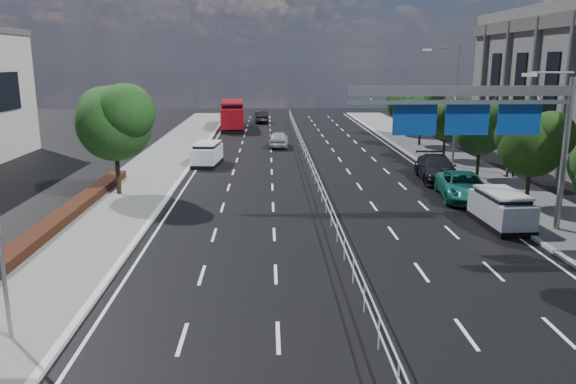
{
  "coord_description": "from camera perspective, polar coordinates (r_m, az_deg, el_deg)",
  "views": [
    {
      "loc": [
        -3.04,
        -15.05,
        7.95
      ],
      "look_at": [
        -2.21,
        8.44,
        2.4
      ],
      "focal_mm": 35.0,
      "sensor_mm": 36.0,
      "label": 1
    }
  ],
  "objects": [
    {
      "name": "pedestrian_b",
      "position": [
        41.29,
        21.49,
        2.8
      ],
      "size": [
        0.98,
        0.79,
        1.91
      ],
      "primitive_type": "imported",
      "rotation": [
        0.0,
        0.0,
        3.06
      ],
      "color": "gray",
      "rests_on": "sidewalk_far"
    },
    {
      "name": "near_car_silver",
      "position": [
        52.51,
        -0.96,
        5.38
      ],
      "size": [
        1.95,
        4.39,
        1.47
      ],
      "primitive_type": "imported",
      "rotation": [
        0.0,
        0.0,
        3.09
      ],
      "color": "#ADAFB4",
      "rests_on": "ground"
    },
    {
      "name": "white_minivan",
      "position": [
        43.8,
        -8.21,
        3.85
      ],
      "size": [
        2.17,
        4.24,
        1.77
      ],
      "rotation": [
        0.0,
        0.0,
        -0.1
      ],
      "color": "black",
      "rests_on": "ground"
    },
    {
      "name": "far_tree_g",
      "position": [
        54.11,
        13.43,
        8.48
      ],
      "size": [
        3.96,
        3.69,
        5.45
      ],
      "color": "black",
      "rests_on": "ground"
    },
    {
      "name": "red_bus",
      "position": [
        67.29,
        -5.66,
        7.88
      ],
      "size": [
        3.15,
        10.96,
        3.24
      ],
      "rotation": [
        0.0,
        0.0,
        0.05
      ],
      "color": "black",
      "rests_on": "ground"
    },
    {
      "name": "far_tree_h",
      "position": [
        61.38,
        11.56,
        8.79
      ],
      "size": [
        3.41,
        3.18,
        4.91
      ],
      "color": "black",
      "rests_on": "ground"
    },
    {
      "name": "parked_car_teal",
      "position": [
        34.17,
        17.4,
        0.56
      ],
      "size": [
        3.28,
        5.89,
        1.56
      ],
      "primitive_type": "imported",
      "rotation": [
        0.0,
        0.0,
        -0.13
      ],
      "color": "#186D60",
      "rests_on": "ground"
    },
    {
      "name": "kerb_near",
      "position": [
        18.0,
        -21.78,
        -13.69
      ],
      "size": [
        0.25,
        140.0,
        0.15
      ],
      "primitive_type": "cube",
      "color": "silver",
      "rests_on": "ground"
    },
    {
      "name": "silver_minivan",
      "position": [
        29.29,
        20.83,
        -1.63
      ],
      "size": [
        1.92,
        4.24,
        1.74
      ],
      "rotation": [
        0.0,
        0.0,
        0.04
      ],
      "color": "black",
      "rests_on": "ground"
    },
    {
      "name": "near_car_dark",
      "position": [
        73.3,
        -2.78,
        7.64
      ],
      "size": [
        1.99,
        4.73,
        1.52
      ],
      "primitive_type": "imported",
      "rotation": [
        0.0,
        0.0,
        3.22
      ],
      "color": "black",
      "rests_on": "ground"
    },
    {
      "name": "streetlight_far",
      "position": [
        43.31,
        16.4,
        9.13
      ],
      "size": [
        2.78,
        2.4,
        9.0
      ],
      "color": "gray",
      "rests_on": "ground"
    },
    {
      "name": "near_tree_back",
      "position": [
        34.36,
        -17.17,
        7.12
      ],
      "size": [
        4.84,
        4.51,
        6.69
      ],
      "color": "black",
      "rests_on": "ground"
    },
    {
      "name": "far_tree_d",
      "position": [
        33.08,
        23.67,
        4.77
      ],
      "size": [
        3.85,
        3.59,
        5.34
      ],
      "color": "black",
      "rests_on": "ground"
    },
    {
      "name": "parked_car_dark",
      "position": [
        39.1,
        14.88,
        2.34
      ],
      "size": [
        2.8,
        5.88,
        1.65
      ],
      "primitive_type": "imported",
      "rotation": [
        0.0,
        0.0,
        -0.09
      ],
      "color": "black",
      "rests_on": "ground"
    },
    {
      "name": "median_fence",
      "position": [
        38.4,
        2.55,
        2.12
      ],
      "size": [
        0.05,
        85.0,
        1.02
      ],
      "color": "silver",
      "rests_on": "ground"
    },
    {
      "name": "far_tree_e",
      "position": [
        39.93,
        19.06,
        6.25
      ],
      "size": [
        3.63,
        3.38,
        5.13
      ],
      "color": "black",
      "rests_on": "ground"
    },
    {
      "name": "far_tree_f",
      "position": [
        46.97,
        15.81,
        7.34
      ],
      "size": [
        3.52,
        3.28,
        5.02
      ],
      "color": "black",
      "rests_on": "ground"
    },
    {
      "name": "ground",
      "position": [
        17.29,
        8.6,
        -14.25
      ],
      "size": [
        160.0,
        160.0,
        0.0
      ],
      "primitive_type": "plane",
      "color": "black",
      "rests_on": "ground"
    },
    {
      "name": "overhead_gantry",
      "position": [
        27.04,
        19.36,
        7.57
      ],
      "size": [
        10.24,
        0.38,
        7.45
      ],
      "color": "gray",
      "rests_on": "ground"
    }
  ]
}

